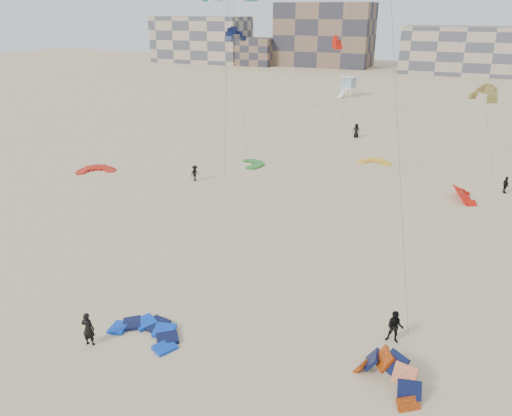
% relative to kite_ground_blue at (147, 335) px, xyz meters
% --- Properties ---
extents(ground, '(320.00, 320.00, 0.00)m').
position_rel_kite_ground_blue_xyz_m(ground, '(-0.16, 0.81, 0.00)').
color(ground, '#C9AF87').
rests_on(ground, ground).
extents(kite_ground_blue, '(4.30, 4.47, 0.83)m').
position_rel_kite_ground_blue_xyz_m(kite_ground_blue, '(0.00, 0.00, 0.00)').
color(kite_ground_blue, '#1247F6').
rests_on(kite_ground_blue, ground).
extents(kite_ground_orange, '(4.85, 4.84, 3.47)m').
position_rel_kite_ground_blue_xyz_m(kite_ground_orange, '(12.42, 1.21, 0.00)').
color(kite_ground_orange, '#EE450A').
rests_on(kite_ground_orange, ground).
extents(kite_ground_red, '(5.36, 5.40, 1.18)m').
position_rel_kite_ground_blue_xyz_m(kite_ground_red, '(-21.96, 21.93, 0.00)').
color(kite_ground_red, red).
rests_on(kite_ground_red, ground).
extents(kite_ground_green, '(4.75, 4.68, 0.61)m').
position_rel_kite_ground_blue_xyz_m(kite_ground_green, '(-7.58, 30.83, 0.00)').
color(kite_ground_green, '#2F8E28').
rests_on(kite_ground_green, ground).
extents(kite_ground_red_far, '(4.17, 4.08, 3.37)m').
position_rel_kite_ground_blue_xyz_m(kite_ground_red_far, '(14.60, 28.52, 0.00)').
color(kite_ground_red_far, red).
rests_on(kite_ground_red_far, ground).
extents(kite_ground_yellow, '(3.48, 3.65, 0.78)m').
position_rel_kite_ground_blue_xyz_m(kite_ground_yellow, '(4.80, 37.01, 0.00)').
color(kite_ground_yellow, yellow).
rests_on(kite_ground_yellow, ground).
extents(kitesurfer_main, '(0.77, 0.59, 1.89)m').
position_rel_kite_ground_blue_xyz_m(kitesurfer_main, '(-2.20, -1.85, 0.94)').
color(kitesurfer_main, black).
rests_on(kitesurfer_main, ground).
extents(kitesurfer_b, '(0.90, 0.72, 1.80)m').
position_rel_kite_ground_blue_xyz_m(kitesurfer_b, '(12.15, 4.65, 0.90)').
color(kitesurfer_b, black).
rests_on(kitesurfer_b, ground).
extents(kitesurfer_c, '(0.87, 1.17, 1.61)m').
position_rel_kite_ground_blue_xyz_m(kitesurfer_c, '(-10.58, 23.40, 0.80)').
color(kitesurfer_c, black).
rests_on(kitesurfer_c, ground).
extents(kitesurfer_d, '(0.77, 1.02, 1.61)m').
position_rel_kite_ground_blue_xyz_m(kitesurfer_d, '(17.98, 31.92, 0.80)').
color(kitesurfer_d, black).
rests_on(kitesurfer_d, ground).
extents(kitesurfer_e, '(0.93, 0.61, 1.89)m').
position_rel_kite_ground_blue_xyz_m(kitesurfer_e, '(0.10, 47.99, 0.95)').
color(kitesurfer_e, black).
rests_on(kitesurfer_e, ground).
extents(kite_fly_olive, '(4.64, 8.23, 8.39)m').
position_rel_kite_ground_blue_xyz_m(kite_fly_olive, '(14.92, 38.81, 8.00)').
color(kite_fly_olive, olive).
rests_on(kite_fly_olive, ground).
extents(kite_fly_navy, '(4.77, 11.27, 12.91)m').
position_rel_kite_ground_blue_xyz_m(kite_fly_navy, '(-20.78, 54.10, 12.40)').
color(kite_fly_navy, '#0D1339').
rests_on(kite_fly_navy, ground).
extents(kite_fly_red, '(4.72, 4.71, 11.67)m').
position_rel_kite_ground_blue_xyz_m(kite_fly_red, '(-6.07, 58.61, 11.33)').
color(kite_fly_red, red).
rests_on(kite_fly_red, ground).
extents(lifeguard_tower_far, '(3.30, 5.60, 3.86)m').
position_rel_kite_ground_blue_xyz_m(lifeguard_tower_far, '(-9.29, 81.43, 1.91)').
color(lifeguard_tower_far, white).
rests_on(lifeguard_tower_far, ground).
extents(condo_west_a, '(30.00, 15.00, 14.00)m').
position_rel_kite_ground_blue_xyz_m(condo_west_a, '(-70.16, 130.81, 7.00)').
color(condo_west_a, tan).
rests_on(condo_west_a, ground).
extents(condo_west_b, '(28.00, 14.00, 18.00)m').
position_rel_kite_ground_blue_xyz_m(condo_west_b, '(-30.16, 134.81, 9.00)').
color(condo_west_b, brown).
rests_on(condo_west_b, ground).
extents(condo_mid, '(32.00, 16.00, 12.00)m').
position_rel_kite_ground_blue_xyz_m(condo_mid, '(9.84, 130.81, 6.00)').
color(condo_mid, tan).
rests_on(condo_mid, ground).
extents(condo_fill_left, '(12.00, 10.00, 8.00)m').
position_rel_kite_ground_blue_xyz_m(condo_fill_left, '(-50.16, 128.81, 4.00)').
color(condo_fill_left, brown).
rests_on(condo_fill_left, ground).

